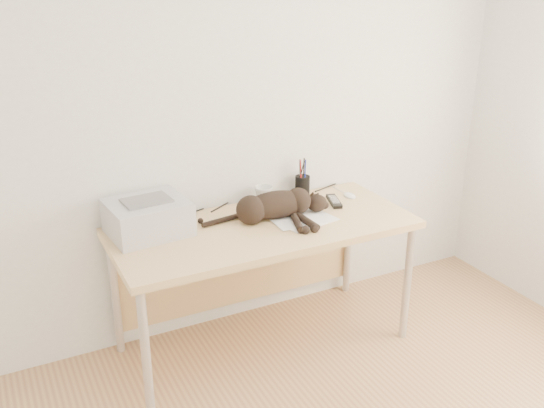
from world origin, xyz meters
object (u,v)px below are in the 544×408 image
pen_cup (302,185)px  cat (273,207)px  mouse (350,194)px  mug (264,195)px  desk (257,241)px  printer (148,217)px

pen_cup → cat: bearing=-142.5°
mouse → pen_cup: bearing=150.3°
mug → mouse: (0.50, -0.14, -0.03)m
desk → mug: size_ratio=15.02×
desk → mug: 0.30m
desk → pen_cup: 0.49m
pen_cup → mouse: bearing=-31.6°
desk → pen_cup: bearing=27.2°
cat → desk: bearing=159.2°
cat → pen_cup: (0.32, 0.24, -0.01)m
desk → cat: cat is taller
cat → mug: bearing=81.5°
mug → pen_cup: (0.26, 0.01, 0.01)m
pen_cup → mouse: 0.28m
desk → mouse: (0.63, 0.06, 0.15)m
desk → pen_cup: pen_cup is taller
desk → printer: printer is taller
desk → mouse: mouse is taller
desk → printer: size_ratio=3.84×
printer → pen_cup: (0.97, 0.12, -0.03)m
cat → pen_cup: 0.40m
pen_cup → mouse: pen_cup is taller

